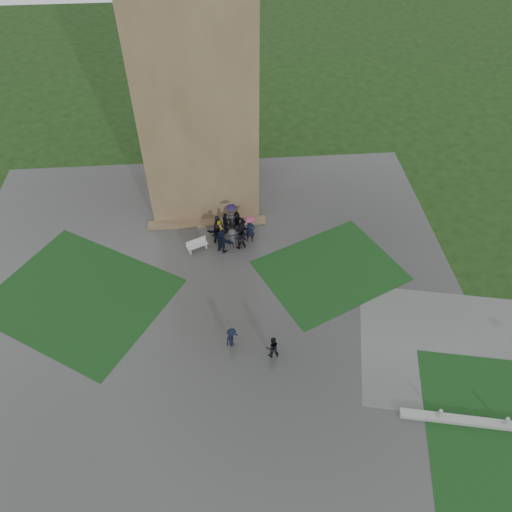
{
  "coord_description": "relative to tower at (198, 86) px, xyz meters",
  "views": [
    {
      "loc": [
        1.47,
        -18.21,
        25.43
      ],
      "look_at": [
        3.37,
        5.67,
        1.2
      ],
      "focal_mm": 35.0,
      "sensor_mm": 36.0,
      "label": 1
    }
  ],
  "objects": [
    {
      "name": "visitor_cluster",
      "position": [
        1.7,
        -6.44,
        -7.94
      ],
      "size": [
        3.57,
        3.58,
        2.53
      ],
      "color": "black",
      "rests_on": "plaza"
    },
    {
      "name": "pedestrian_mid",
      "position": [
        1.41,
        -15.65,
        -8.23
      ],
      "size": [
        1.02,
        1.06,
        1.51
      ],
      "primitive_type": "imported",
      "rotation": [
        0.0,
        0.0,
        0.83
      ],
      "color": "black",
      "rests_on": "plaza"
    },
    {
      "name": "tower",
      "position": [
        0.0,
        0.0,
        0.0
      ],
      "size": [
        8.0,
        8.0,
        18.0
      ],
      "primitive_type": "cube",
      "color": "brown",
      "rests_on": "ground"
    },
    {
      "name": "pedestrian_near",
      "position": [
        3.76,
        -16.55,
        -8.17
      ],
      "size": [
        0.83,
        0.54,
        1.62
      ],
      "primitive_type": "imported",
      "rotation": [
        0.0,
        0.0,
        3.25
      ],
      "color": "black",
      "rests_on": "plaza"
    },
    {
      "name": "lawn_inset_left",
      "position": [
        -8.5,
        -11.0,
        -8.97
      ],
      "size": [
        14.1,
        13.46,
        0.01
      ],
      "primitive_type": "cube",
      "rotation": [
        0.0,
        0.0,
        -0.56
      ],
      "color": "black",
      "rests_on": "plaza"
    },
    {
      "name": "lawn_inset_right",
      "position": [
        8.5,
        -10.0,
        -8.97
      ],
      "size": [
        11.12,
        10.15,
        0.01
      ],
      "primitive_type": "cube",
      "rotation": [
        0.0,
        0.0,
        0.44
      ],
      "color": "black",
      "rests_on": "plaza"
    },
    {
      "name": "plaza",
      "position": [
        0.0,
        -13.0,
        -8.99
      ],
      "size": [
        34.0,
        34.0,
        0.02
      ],
      "primitive_type": "cube",
      "color": "#343432",
      "rests_on": "ground"
    },
    {
      "name": "ground",
      "position": [
        0.0,
        -15.0,
        -9.0
      ],
      "size": [
        120.0,
        120.0,
        0.0
      ],
      "primitive_type": "plane",
      "color": "black"
    },
    {
      "name": "tower_plinth",
      "position": [
        0.0,
        -4.4,
        -8.87
      ],
      "size": [
        9.0,
        0.8,
        0.22
      ],
      "primitive_type": "cube",
      "color": "brown",
      "rests_on": "plaza"
    },
    {
      "name": "bench",
      "position": [
        -0.73,
        -7.13,
        -8.52
      ],
      "size": [
        1.59,
        1.06,
        0.89
      ],
      "rotation": [
        0.0,
        0.0,
        0.42
      ],
      "color": "#B8B9B4",
      "rests_on": "plaza"
    }
  ]
}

